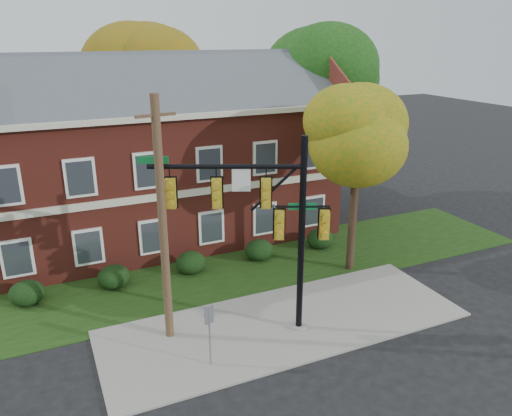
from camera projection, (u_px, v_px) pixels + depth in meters
name	position (u px, v px, depth m)	size (l,w,h in m)	color
ground	(298.00, 338.00, 18.37)	(120.00, 120.00, 0.00)	black
sidewalk	(285.00, 323.00, 19.21)	(14.00, 5.00, 0.08)	gray
grass_strip	(236.00, 271.00, 23.52)	(30.00, 6.00, 0.04)	#193811
apartment_building	(157.00, 146.00, 26.22)	(18.80, 8.80, 9.74)	maroon
hedge_far_left	(27.00, 293.00, 20.45)	(1.40, 1.26, 1.05)	black
hedge_left	(114.00, 277.00, 21.82)	(1.40, 1.26, 1.05)	black
hedge_center	(191.00, 263.00, 23.18)	(1.40, 1.26, 1.05)	black
hedge_right	(259.00, 250.00, 24.54)	(1.40, 1.26, 1.05)	black
hedge_far_right	(320.00, 239.00, 25.90)	(1.40, 1.26, 1.05)	black
tree_near_right	(365.00, 130.00, 21.52)	(4.50, 4.25, 8.58)	black
tree_right_rear	(334.00, 77.00, 30.33)	(6.30, 5.95, 10.62)	black
tree_far_rear	(145.00, 62.00, 32.21)	(6.84, 6.46, 11.52)	black
traffic_signal	(264.00, 215.00, 17.39)	(6.12, 2.88, 7.41)	gray
utility_pole	(163.00, 224.00, 16.95)	(1.37, 0.35, 8.84)	#503925
sign_post	(209.00, 326.00, 16.29)	(0.33, 0.11, 2.29)	slate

